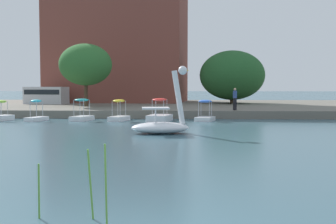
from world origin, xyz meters
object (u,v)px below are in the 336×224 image
pedal_boat_teal (82,114)px  person_on_path (235,99)px  pedal_boat_yellow (119,114)px  tree_sapling_by_fence (86,65)px  pedal_boat_blue (205,115)px  tree_willow_overhanging (232,75)px  parked_van (46,95)px  pedal_boat_cyan (37,115)px  pedal_boat_lime (1,115)px  pedal_boat_red (160,115)px  swan_boat (162,123)px

pedal_boat_teal → person_on_path: bearing=14.2°
pedal_boat_yellow → tree_sapling_by_fence: 10.45m
pedal_boat_blue → pedal_boat_yellow: (-6.00, -0.25, 0.03)m
tree_willow_overhanging → parked_van: (-19.56, -2.21, -2.06)m
parked_van → pedal_boat_cyan: bearing=-73.4°
pedal_boat_yellow → pedal_boat_lime: size_ratio=1.03×
pedal_boat_cyan → pedal_boat_red: bearing=0.6°
pedal_boat_teal → pedal_boat_cyan: 3.10m
swan_boat → pedal_boat_red: size_ratio=1.39×
pedal_boat_lime → person_on_path: bearing=10.9°
tree_willow_overhanging → person_on_path: (-1.21, -13.14, -2.14)m
pedal_boat_teal → tree_willow_overhanging: size_ratio=0.28×
pedal_boat_yellow → tree_willow_overhanging: size_ratio=0.28×
parked_van → tree_sapling_by_fence: bearing=-43.9°
pedal_boat_teal → pedal_boat_lime: 5.65m
pedal_boat_cyan → tree_willow_overhanging: bearing=47.0°
tree_sapling_by_fence → tree_willow_overhanging: tree_sapling_by_fence is taller
pedal_boat_red → parked_van: bearing=132.2°
pedal_boat_yellow → pedal_boat_red: bearing=-4.6°
pedal_boat_cyan → tree_willow_overhanging: size_ratio=0.26×
tree_willow_overhanging → pedal_boat_yellow: bearing=-120.7°
pedal_boat_yellow → pedal_boat_cyan: pedal_boat_yellow is taller
pedal_boat_blue → parked_van: parked_van is taller
pedal_boat_blue → person_on_path: size_ratio=1.15×
tree_sapling_by_fence → parked_van: 8.16m
person_on_path → parked_van: size_ratio=0.37×
pedal_boat_lime → tree_willow_overhanging: size_ratio=0.27×
pedal_boat_blue → pedal_boat_cyan: 11.74m
pedal_boat_teal → parked_van: size_ratio=0.45×
pedal_boat_blue → tree_willow_overhanging: bearing=77.3°
pedal_boat_blue → pedal_boat_yellow: 6.00m
tree_willow_overhanging → parked_van: 19.79m
person_on_path → parked_van: bearing=149.2°
pedal_boat_red → parked_van: 19.13m
pedal_boat_cyan → person_on_path: (14.10, 3.30, 1.05)m
tree_sapling_by_fence → swan_boat: bearing=-63.9°
pedal_boat_teal → pedal_boat_blue: bearing=0.4°
swan_boat → pedal_boat_red: bearing=94.7°
tree_sapling_by_fence → person_on_path: size_ratio=3.35×
pedal_boat_cyan → tree_willow_overhanging: (15.32, 16.44, 3.20)m
pedal_boat_yellow → tree_sapling_by_fence: tree_sapling_by_fence is taller
pedal_boat_lime → pedal_boat_yellow: bearing=1.6°
pedal_boat_cyan → tree_sapling_by_fence: 9.85m
pedal_boat_blue → parked_van: bearing=139.5°
pedal_boat_red → person_on_path: bearing=30.2°
person_on_path → tree_sapling_by_fence: bearing=156.3°
swan_boat → pedal_boat_blue: (2.53, 7.83, -0.12)m
pedal_boat_lime → tree_sapling_by_fence: bearing=66.4°
pedal_boat_teal → person_on_path: 11.43m
pedal_boat_yellow → swan_boat: bearing=-65.4°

